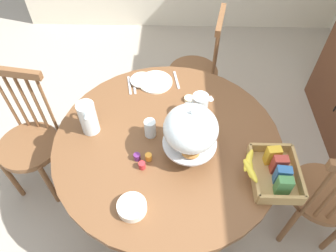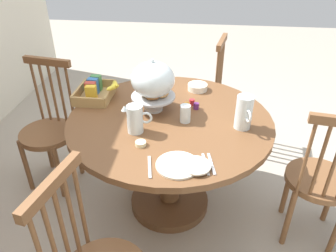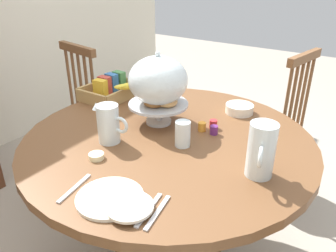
{
  "view_description": "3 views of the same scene",
  "coord_description": "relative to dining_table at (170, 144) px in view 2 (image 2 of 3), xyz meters",
  "views": [
    {
      "loc": [
        0.96,
        -0.07,
        2.12
      ],
      "look_at": [
        -0.19,
        -0.09,
        0.74
      ],
      "focal_mm": 33.27,
      "sensor_mm": 36.0,
      "label": 1
    },
    {
      "loc": [
        -1.82,
        -0.28,
        1.77
      ],
      "look_at": [
        -0.19,
        -0.09,
        0.74
      ],
      "focal_mm": 34.83,
      "sensor_mm": 36.0,
      "label": 2
    },
    {
      "loc": [
        -1.17,
        -0.83,
        1.43
      ],
      "look_at": [
        -0.09,
        -0.09,
        0.79
      ],
      "focal_mm": 35.69,
      "sensor_mm": 36.0,
      "label": 3
    }
  ],
  "objects": [
    {
      "name": "cereal_bowl",
      "position": [
        0.42,
        -0.16,
        0.22
      ],
      "size": [
        0.14,
        0.14,
        0.04
      ],
      "primitive_type": "cylinder",
      "color": "white",
      "rests_on": "dining_table"
    },
    {
      "name": "milk_pitcher",
      "position": [
        -0.18,
        0.18,
        0.27
      ],
      "size": [
        0.09,
        0.18,
        0.17
      ],
      "color": "silver",
      "rests_on": "dining_table"
    },
    {
      "name": "table_knife",
      "position": [
        -0.44,
        -0.23,
        0.2
      ],
      "size": [
        0.17,
        0.05,
        0.01
      ],
      "primitive_type": "cube",
      "rotation": [
        0.0,
        0.0,
        9.62
      ],
      "color": "silver",
      "rests_on": "dining_table"
    },
    {
      "name": "drinking_glass",
      "position": [
        -0.04,
        -0.1,
        0.25
      ],
      "size": [
        0.06,
        0.06,
        0.11
      ],
      "primitive_type": "cylinder",
      "color": "silver",
      "rests_on": "dining_table"
    },
    {
      "name": "orange_juice_pitcher",
      "position": [
        -0.06,
        -0.44,
        0.29
      ],
      "size": [
        0.18,
        0.1,
        0.2
      ],
      "color": "silver",
      "rests_on": "dining_table"
    },
    {
      "name": "butter_dish",
      "position": [
        -0.31,
        0.13,
        0.21
      ],
      "size": [
        0.06,
        0.06,
        0.02
      ],
      "primitive_type": "cylinder",
      "color": "beige",
      "rests_on": "dining_table"
    },
    {
      "name": "jam_jar_strawberry",
      "position": [
        0.18,
        -0.13,
        0.22
      ],
      "size": [
        0.04,
        0.04,
        0.04
      ],
      "primitive_type": "cylinder",
      "color": "#B7282D",
      "rests_on": "dining_table"
    },
    {
      "name": "dining_table",
      "position": [
        0.0,
        0.0,
        0.0
      ],
      "size": [
        1.27,
        1.27,
        0.74
      ],
      "color": "brown",
      "rests_on": "ground_plane"
    },
    {
      "name": "windsor_chair_far_side",
      "position": [
        -0.17,
        -0.92,
        -0.09
      ],
      "size": [
        0.4,
        0.41,
        0.97
      ],
      "color": "brown",
      "rests_on": "ground_plane"
    },
    {
      "name": "soup_spoon",
      "position": [
        -0.49,
        0.05,
        0.2
      ],
      "size": [
        0.17,
        0.05,
        0.01
      ],
      "primitive_type": "cube",
      "rotation": [
        0.0,
        0.0,
        9.62
      ],
      "color": "silver",
      "rests_on": "dining_table"
    },
    {
      "name": "jam_jar_grape",
      "position": [
        0.13,
        -0.16,
        0.22
      ],
      "size": [
        0.04,
        0.04,
        0.04
      ],
      "primitive_type": "cylinder",
      "color": "#5B2366",
      "rests_on": "dining_table"
    },
    {
      "name": "jam_jar_apricot",
      "position": [
        0.13,
        -0.1,
        0.22
      ],
      "size": [
        0.04,
        0.04,
        0.04
      ],
      "primitive_type": "cylinder",
      "color": "orange",
      "rests_on": "dining_table"
    },
    {
      "name": "ground_plane",
      "position": [
        0.09,
        0.09,
        -0.54
      ],
      "size": [
        10.0,
        10.0,
        0.0
      ],
      "primitive_type": "plane",
      "color": "#A89E8E"
    },
    {
      "name": "china_plate_small",
      "position": [
        -0.47,
        -0.18,
        0.22
      ],
      "size": [
        0.15,
        0.15,
        0.01
      ],
      "primitive_type": "cylinder",
      "color": "white",
      "rests_on": "china_plate_large"
    },
    {
      "name": "pastry_stand_with_dome",
      "position": [
        0.09,
        0.12,
        0.4
      ],
      "size": [
        0.28,
        0.28,
        0.34
      ],
      "color": "silver",
      "rests_on": "dining_table"
    },
    {
      "name": "cereal_basket",
      "position": [
        0.22,
        0.53,
        0.25
      ],
      "size": [
        0.32,
        0.3,
        0.12
      ],
      "color": "tan",
      "rests_on": "dining_table"
    },
    {
      "name": "china_plate_large",
      "position": [
        -0.47,
        -0.09,
        0.2
      ],
      "size": [
        0.22,
        0.22,
        0.01
      ],
      "primitive_type": "cylinder",
      "color": "white",
      "rests_on": "dining_table"
    },
    {
      "name": "dinner_fork",
      "position": [
        -0.44,
        -0.26,
        0.2
      ],
      "size": [
        0.17,
        0.05,
        0.01
      ],
      "primitive_type": "cube",
      "rotation": [
        0.0,
        0.0,
        9.62
      ],
      "color": "silver",
      "rests_on": "dining_table"
    },
    {
      "name": "windsor_chair_near_window",
      "position": [
        0.92,
        -0.19,
        -0.09
      ],
      "size": [
        0.41,
        0.41,
        0.97
      ],
      "color": "brown",
      "rests_on": "ground_plane"
    },
    {
      "name": "windsor_chair_by_cabinet",
      "position": [
        0.18,
        0.92,
        -0.09
      ],
      "size": [
        0.41,
        0.41,
        0.97
      ],
      "color": "brown",
      "rests_on": "ground_plane"
    }
  ]
}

